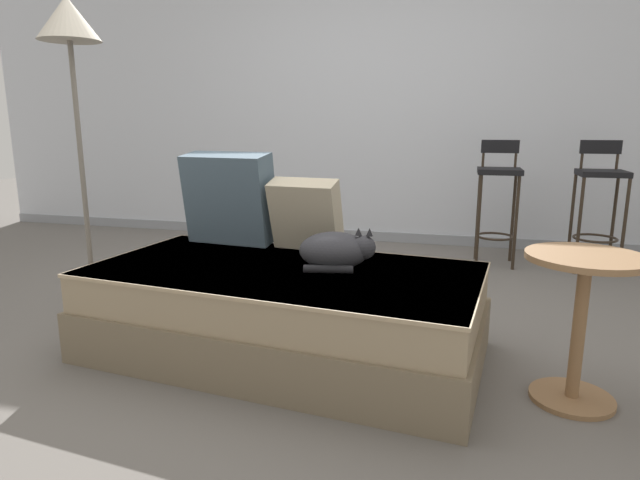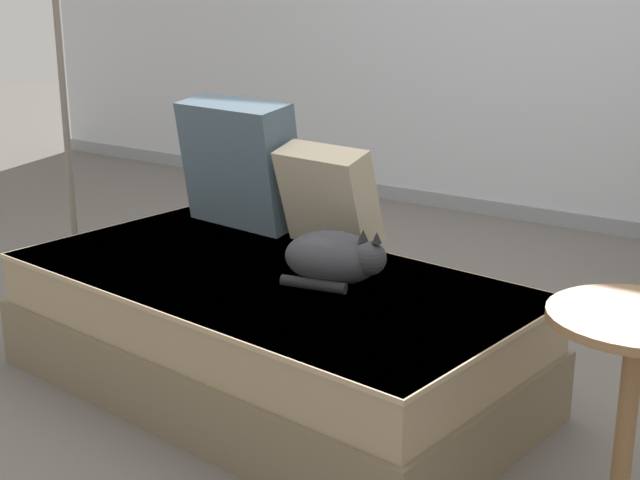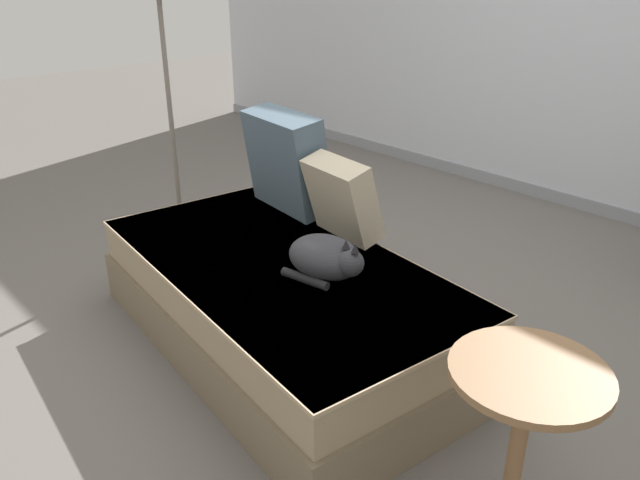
# 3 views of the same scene
# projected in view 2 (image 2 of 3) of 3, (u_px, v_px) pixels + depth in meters

# --- Properties ---
(ground_plane) EXTENTS (16.00, 16.00, 0.00)m
(ground_plane) POSITION_uv_depth(u_px,v_px,m) (331.00, 349.00, 3.43)
(ground_plane) COLOR #66605B
(ground_plane) RESTS_ON ground
(wall_baseboard_trim) EXTENTS (8.00, 0.02, 0.09)m
(wall_baseboard_trim) POSITION_uv_depth(u_px,v_px,m) (539.00, 215.00, 5.16)
(wall_baseboard_trim) COLOR gray
(wall_baseboard_trim) RESTS_ON ground
(couch) EXTENTS (1.90, 1.14, 0.42)m
(couch) POSITION_uv_depth(u_px,v_px,m) (267.00, 331.00, 3.05)
(couch) COLOR #766750
(couch) RESTS_ON ground
(throw_pillow_corner) EXTENTS (0.51, 0.29, 0.50)m
(throw_pillow_corner) POSITION_uv_depth(u_px,v_px,m) (240.00, 163.00, 3.50)
(throw_pillow_corner) COLOR #4C6070
(throw_pillow_corner) RESTS_ON couch
(throw_pillow_middle) EXTENTS (0.38, 0.26, 0.38)m
(throw_pillow_middle) POSITION_uv_depth(u_px,v_px,m) (328.00, 196.00, 3.24)
(throw_pillow_middle) COLOR beige
(throw_pillow_middle) RESTS_ON couch
(cat) EXTENTS (0.37, 0.30, 0.20)m
(cat) POSITION_uv_depth(u_px,v_px,m) (335.00, 258.00, 2.88)
(cat) COLOR #333338
(cat) RESTS_ON couch
(side_table) EXTENTS (0.44, 0.44, 0.60)m
(side_table) POSITION_uv_depth(u_px,v_px,m) (630.00, 392.00, 2.22)
(side_table) COLOR olive
(side_table) RESTS_ON ground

